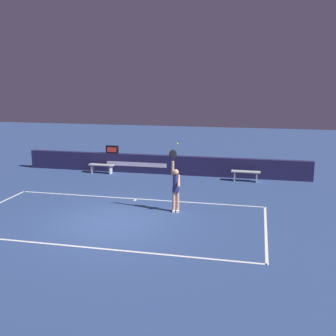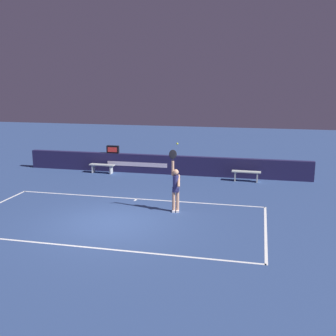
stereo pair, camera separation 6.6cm
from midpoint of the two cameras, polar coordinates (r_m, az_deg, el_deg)
ground_plane at (r=14.23m, az=-7.75°, el=-7.53°), size 60.00×60.00×0.00m
court_lines at (r=14.53m, az=-7.27°, el=-7.08°), size 10.43×5.18×0.00m
back_wall at (r=21.11m, az=-0.57°, el=0.49°), size 14.98×0.30×0.98m
speed_display at (r=21.78m, az=-7.69°, el=2.61°), size 0.66×0.18×0.41m
tennis_player at (r=14.88m, az=1.20°, el=-2.63°), size 0.47×0.41×2.36m
tennis_ball at (r=14.34m, az=1.45°, el=3.44°), size 0.07×0.07×0.07m
courtside_bench_near at (r=19.89m, az=11.05°, el=-0.81°), size 1.39×0.39×0.51m
courtside_bench_far at (r=21.56m, az=-9.18°, el=0.21°), size 1.36×0.41×0.47m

